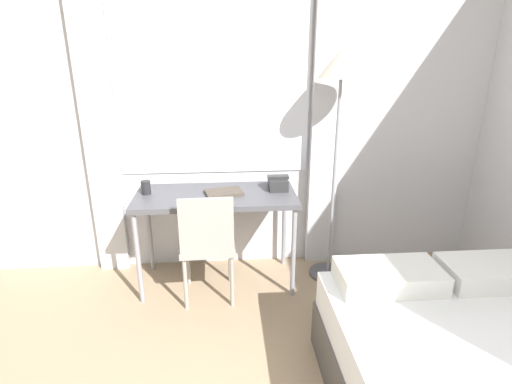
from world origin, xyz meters
The scene contains 7 objects.
wall_back_with_window centered at (-0.05, 3.01, 1.35)m, with size 4.82×0.13×2.70m.
desk centered at (-0.37, 2.64, 0.71)m, with size 1.24×0.57×0.77m.
desk_chair centered at (-0.44, 2.39, 0.50)m, with size 0.41×0.41×0.87m.
standing_lamp centered at (0.56, 2.67, 1.52)m, with size 0.34×0.34×1.84m.
telephone centered at (0.12, 2.72, 0.82)m, with size 0.17×0.19×0.11m.
book centered at (-0.31, 2.64, 0.78)m, with size 0.31×0.24×0.02m.
mug centered at (-0.90, 2.69, 0.82)m, with size 0.07×0.07×0.10m.
Camera 1 is at (-0.29, -0.26, 1.81)m, focal length 28.00 mm.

